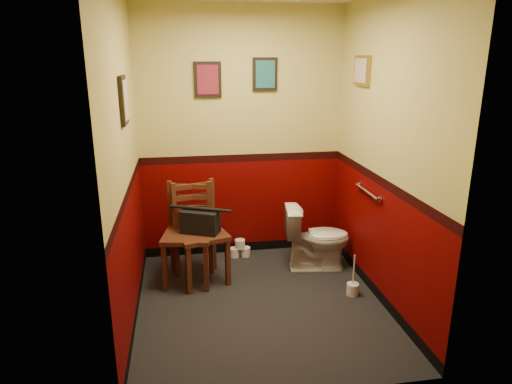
% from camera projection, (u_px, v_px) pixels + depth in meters
% --- Properties ---
extents(floor, '(2.20, 2.40, 0.00)m').
position_uv_depth(floor, '(260.00, 304.00, 4.18)').
color(floor, black).
rests_on(floor, ground).
extents(wall_back, '(2.20, 0.00, 2.70)m').
position_uv_depth(wall_back, '(242.00, 136.00, 4.93)').
color(wall_back, '#530203').
rests_on(wall_back, ground).
extents(wall_front, '(2.20, 0.00, 2.70)m').
position_uv_depth(wall_front, '(297.00, 205.00, 2.66)').
color(wall_front, '#530203').
rests_on(wall_front, ground).
extents(wall_left, '(0.00, 2.40, 2.70)m').
position_uv_depth(wall_left, '(125.00, 165.00, 3.62)').
color(wall_left, '#530203').
rests_on(wall_left, ground).
extents(wall_right, '(0.00, 2.40, 2.70)m').
position_uv_depth(wall_right, '(385.00, 156.00, 3.97)').
color(wall_right, '#530203').
rests_on(wall_right, ground).
extents(grab_bar, '(0.05, 0.56, 0.06)m').
position_uv_depth(grab_bar, '(367.00, 192.00, 4.32)').
color(grab_bar, silver).
rests_on(grab_bar, wall_right).
extents(framed_print_back_a, '(0.28, 0.04, 0.36)m').
position_uv_depth(framed_print_back_a, '(208.00, 80.00, 4.68)').
color(framed_print_back_a, black).
rests_on(framed_print_back_a, wall_back).
extents(framed_print_back_b, '(0.26, 0.04, 0.34)m').
position_uv_depth(framed_print_back_b, '(265.00, 74.00, 4.76)').
color(framed_print_back_b, black).
rests_on(framed_print_back_b, wall_back).
extents(framed_print_left, '(0.04, 0.30, 0.38)m').
position_uv_depth(framed_print_left, '(124.00, 100.00, 3.58)').
color(framed_print_left, black).
rests_on(framed_print_left, wall_left).
extents(framed_print_right, '(0.04, 0.34, 0.28)m').
position_uv_depth(framed_print_right, '(362.00, 71.00, 4.33)').
color(framed_print_right, olive).
rests_on(framed_print_right, wall_right).
extents(toilet, '(0.73, 0.47, 0.67)m').
position_uv_depth(toilet, '(317.00, 238.00, 4.81)').
color(toilet, white).
rests_on(toilet, floor).
extents(toilet_brush, '(0.11, 0.11, 0.41)m').
position_uv_depth(toilet_brush, '(353.00, 288.00, 4.33)').
color(toilet_brush, silver).
rests_on(toilet_brush, floor).
extents(chair_left, '(0.54, 0.54, 0.99)m').
position_uv_depth(chair_left, '(189.00, 234.00, 4.51)').
color(chair_left, '#4B2416').
rests_on(chair_left, floor).
extents(chair_right, '(0.58, 0.58, 1.00)m').
position_uv_depth(chair_right, '(199.00, 233.00, 4.52)').
color(chair_right, '#4B2416').
rests_on(chair_right, floor).
extents(handbag, '(0.40, 0.31, 0.26)m').
position_uv_depth(handbag, '(200.00, 221.00, 4.44)').
color(handbag, black).
rests_on(handbag, chair_right).
extents(tp_stack, '(0.23, 0.12, 0.20)m').
position_uv_depth(tp_stack, '(240.00, 249.00, 5.15)').
color(tp_stack, silver).
rests_on(tp_stack, floor).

